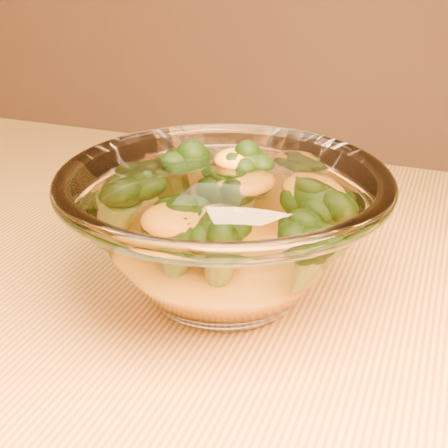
# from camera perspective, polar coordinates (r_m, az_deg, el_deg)

# --- Properties ---
(table) EXTENTS (1.20, 0.80, 0.75)m
(table) POSITION_cam_1_polar(r_m,az_deg,el_deg) (0.51, -6.14, -18.75)
(table) COLOR gold
(table) RESTS_ON ground
(glass_bowl) EXTENTS (0.24, 0.24, 0.10)m
(glass_bowl) POSITION_cam_1_polar(r_m,az_deg,el_deg) (0.45, 0.00, -0.59)
(glass_bowl) COLOR white
(glass_bowl) RESTS_ON table
(cheese_sauce) EXTENTS (0.12, 0.12, 0.03)m
(cheese_sauce) POSITION_cam_1_polar(r_m,az_deg,el_deg) (0.46, 0.00, -3.06)
(cheese_sauce) COLOR orange
(cheese_sauce) RESTS_ON glass_bowl
(broccoli_heap) EXTENTS (0.17, 0.15, 0.08)m
(broccoli_heap) POSITION_cam_1_polar(r_m,az_deg,el_deg) (0.46, -0.17, 1.73)
(broccoli_heap) COLOR black
(broccoli_heap) RESTS_ON cheese_sauce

